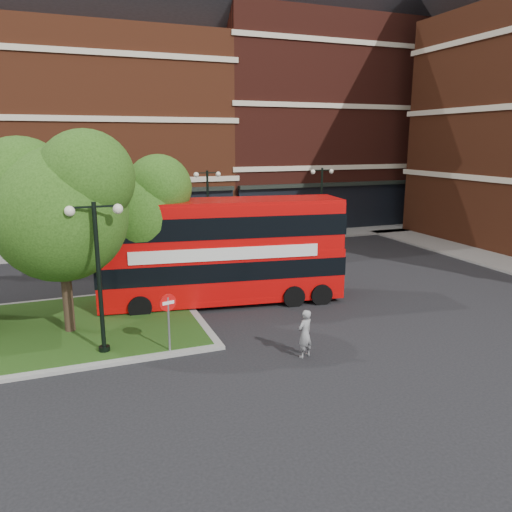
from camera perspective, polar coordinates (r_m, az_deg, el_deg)
name	(u,v)px	position (r m, az deg, el deg)	size (l,w,h in m)	color
ground	(264,334)	(18.19, 0.89, -8.93)	(120.00, 120.00, 0.00)	black
pavement_far	(171,245)	(33.45, -9.64, 1.26)	(44.00, 3.00, 0.12)	slate
terrace_far_left	(35,137)	(39.69, -23.95, 12.28)	(26.00, 12.00, 14.00)	maroon
terrace_far_right	(312,126)	(44.55, 6.41, 14.55)	(18.00, 12.00, 16.00)	#471911
traffic_island	(26,333)	(19.91, -24.78, -7.98)	(12.60, 7.60, 0.15)	gray
tree_island_west	(56,201)	(18.34, -21.88, 5.82)	(5.40, 4.71, 7.21)	#2D2116
tree_island_east	(137,205)	(21.05, -13.44, 5.71)	(4.46, 3.90, 6.29)	#2D2116
lamp_island	(99,271)	(16.37, -17.55, -1.65)	(1.72, 0.36, 5.00)	black
lamp_far_left	(208,205)	(31.52, -5.52, 5.77)	(1.72, 0.36, 5.00)	black
lamp_far_right	(321,200)	(34.49, 7.47, 6.35)	(1.72, 0.36, 5.00)	black
bus	(222,245)	(20.97, -3.93, 1.31)	(10.39, 3.75, 3.88)	#BE0807
woman	(305,334)	(16.19, 5.61, -8.82)	(0.58, 0.38, 1.59)	gray
car_silver	(145,244)	(31.08, -12.53, 1.31)	(1.50, 3.73, 1.27)	#B9BDC1
car_white	(234,234)	(33.92, -2.48, 2.56)	(1.30, 3.74, 1.23)	silver
no_entry_sign	(168,312)	(16.31, -10.00, -6.28)	(0.56, 0.18, 2.05)	slate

